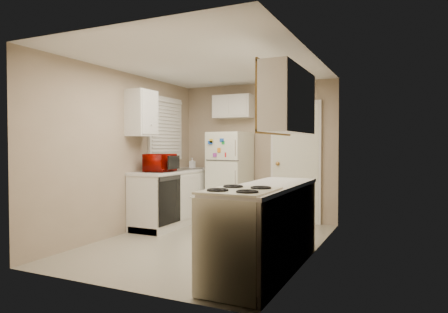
% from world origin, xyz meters
% --- Properties ---
extents(floor, '(3.80, 3.80, 0.00)m').
position_xyz_m(floor, '(0.00, 0.00, 0.00)').
color(floor, '#ADA68F').
rests_on(floor, ground).
extents(ceiling, '(3.80, 3.80, 0.00)m').
position_xyz_m(ceiling, '(0.00, 0.00, 2.40)').
color(ceiling, white).
rests_on(ceiling, floor).
extents(wall_left, '(3.80, 3.80, 0.00)m').
position_xyz_m(wall_left, '(-1.40, 0.00, 1.20)').
color(wall_left, tan).
rests_on(wall_left, floor).
extents(wall_right, '(3.80, 3.80, 0.00)m').
position_xyz_m(wall_right, '(1.40, 0.00, 1.20)').
color(wall_right, tan).
rests_on(wall_right, floor).
extents(wall_back, '(2.80, 2.80, 0.00)m').
position_xyz_m(wall_back, '(0.00, 1.90, 1.20)').
color(wall_back, tan).
rests_on(wall_back, floor).
extents(wall_front, '(2.80, 2.80, 0.00)m').
position_xyz_m(wall_front, '(0.00, -1.90, 1.20)').
color(wall_front, tan).
rests_on(wall_front, floor).
extents(left_counter, '(0.60, 1.80, 0.90)m').
position_xyz_m(left_counter, '(-1.10, 0.90, 0.45)').
color(left_counter, silver).
rests_on(left_counter, floor).
extents(dishwasher, '(0.03, 0.58, 0.72)m').
position_xyz_m(dishwasher, '(-0.81, 0.30, 0.49)').
color(dishwasher, black).
rests_on(dishwasher, floor).
extents(sink, '(0.54, 0.74, 0.16)m').
position_xyz_m(sink, '(-1.10, 1.05, 0.86)').
color(sink, gray).
rests_on(sink, left_counter).
extents(microwave, '(0.53, 0.33, 0.33)m').
position_xyz_m(microwave, '(-1.08, 0.46, 1.05)').
color(microwave, '#7B0600').
rests_on(microwave, left_counter).
extents(soap_bottle, '(0.10, 0.10, 0.19)m').
position_xyz_m(soap_bottle, '(-1.15, 1.59, 1.00)').
color(soap_bottle, silver).
rests_on(soap_bottle, left_counter).
extents(window_blinds, '(0.10, 0.98, 1.08)m').
position_xyz_m(window_blinds, '(-1.36, 1.05, 1.60)').
color(window_blinds, silver).
rests_on(window_blinds, wall_left).
extents(upper_cabinet_left, '(0.30, 0.45, 0.70)m').
position_xyz_m(upper_cabinet_left, '(-1.25, 0.22, 1.80)').
color(upper_cabinet_left, silver).
rests_on(upper_cabinet_left, wall_left).
extents(refrigerator, '(0.69, 0.67, 1.54)m').
position_xyz_m(refrigerator, '(-0.39, 1.58, 0.77)').
color(refrigerator, silver).
rests_on(refrigerator, floor).
extents(cabinet_over_fridge, '(0.70, 0.30, 0.40)m').
position_xyz_m(cabinet_over_fridge, '(-0.40, 1.75, 2.00)').
color(cabinet_over_fridge, silver).
rests_on(cabinet_over_fridge, wall_back).
extents(interior_door, '(0.86, 0.06, 2.08)m').
position_xyz_m(interior_door, '(0.70, 1.86, 1.02)').
color(interior_door, silver).
rests_on(interior_door, floor).
extents(right_counter, '(0.60, 2.00, 0.90)m').
position_xyz_m(right_counter, '(1.10, -0.80, 0.45)').
color(right_counter, silver).
rests_on(right_counter, floor).
extents(stove, '(0.59, 0.72, 0.88)m').
position_xyz_m(stove, '(1.06, -1.45, 0.44)').
color(stove, silver).
rests_on(stove, floor).
extents(upper_cabinet_right, '(0.30, 1.20, 0.70)m').
position_xyz_m(upper_cabinet_right, '(1.25, -0.50, 1.80)').
color(upper_cabinet_right, silver).
rests_on(upper_cabinet_right, wall_right).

